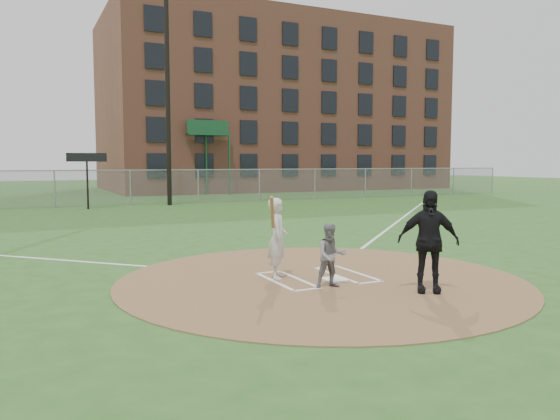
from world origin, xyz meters
name	(u,v)px	position (x,y,z in m)	size (l,w,h in m)	color
ground	(321,280)	(0.00, 0.00, 0.00)	(140.00, 140.00, 0.00)	#28561D
dirt_circle	(321,279)	(0.00, 0.00, 0.01)	(8.40, 8.40, 0.02)	olive
home_plate	(335,279)	(0.19, -0.25, 0.04)	(0.47, 0.47, 0.03)	silver
foul_line_first	(400,219)	(9.00, 9.00, 0.01)	(0.10, 24.00, 0.01)	white
catcher	(331,256)	(-0.21, -0.76, 0.64)	(0.60, 0.47, 1.24)	slate
umpire	(428,241)	(1.23, -1.84, 0.98)	(1.12, 0.47, 1.91)	black
batters_boxes	(317,277)	(0.00, 0.15, 0.03)	(2.08, 1.88, 0.01)	white
batter_at_plate	(277,238)	(-0.80, 0.43, 0.87)	(0.79, 1.05, 1.78)	silver
outfield_fence	(130,187)	(0.00, 22.00, 1.02)	(56.08, 0.08, 2.03)	slate
brick_warehouse	(271,109)	(16.00, 37.96, 7.50)	(30.00, 17.17, 15.00)	#9B5743
light_pole	(168,88)	(2.00, 21.00, 6.61)	(1.20, 0.30, 12.22)	black
scoreboard_sign	(87,163)	(-2.50, 20.20, 2.39)	(2.00, 0.10, 2.93)	black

